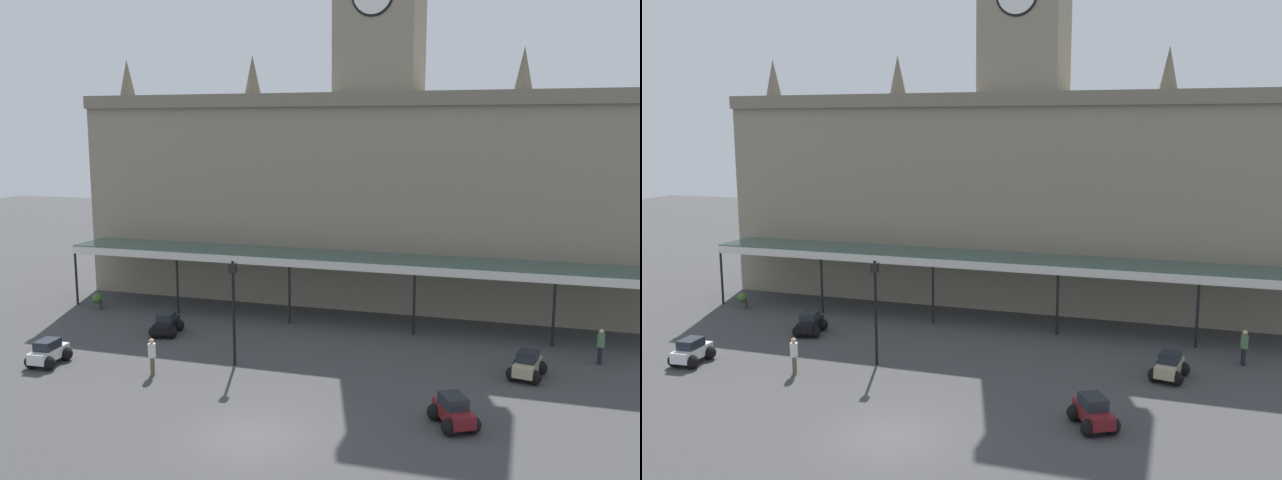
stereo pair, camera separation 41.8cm
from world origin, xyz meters
TOP-DOWN VIEW (x-y plane):
  - ground_plane at (0.00, 0.00)m, footprint 140.00×140.00m
  - station_building at (-0.00, 20.76)m, footprint 37.45×6.93m
  - entrance_canopy at (0.00, 15.08)m, footprint 35.15×3.26m
  - car_beige_sedan at (9.32, 8.92)m, footprint 1.77×2.18m
  - car_maroon_sedan at (6.77, 2.97)m, footprint 2.08×2.25m
  - car_white_sedan at (-11.93, 4.17)m, footprint 1.61×2.10m
  - car_black_sedan at (-9.06, 9.93)m, footprint 1.79×2.19m
  - pedestrian_near_entrance at (12.55, 11.81)m, footprint 0.34×0.39m
  - pedestrian_crossing_forecourt at (-6.60, 4.39)m, footprint 0.34×0.37m
  - victorian_lamppost at (-3.62, 6.61)m, footprint 0.30×0.30m
  - planter_by_canopy at (-15.73, 13.32)m, footprint 0.60×0.60m

SIDE VIEW (x-z plane):
  - ground_plane at x=0.00m, z-range 0.00..0.00m
  - planter_by_canopy at x=-15.73m, z-range 0.01..0.97m
  - car_beige_sedan at x=9.32m, z-range -0.09..1.10m
  - car_maroon_sedan at x=6.77m, z-range -0.09..1.10m
  - car_white_sedan at x=-11.93m, z-range -0.09..1.10m
  - car_black_sedan at x=-9.06m, z-range -0.09..1.10m
  - pedestrian_near_entrance at x=12.55m, z-range 0.07..1.74m
  - pedestrian_crossing_forecourt at x=-6.60m, z-range 0.07..1.74m
  - victorian_lamppost at x=-3.62m, z-range 0.60..5.55m
  - entrance_canopy at x=0.00m, z-range 1.75..5.53m
  - station_building at x=0.00m, z-range -4.08..18.61m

